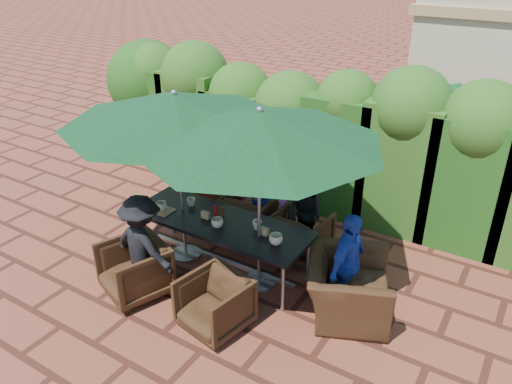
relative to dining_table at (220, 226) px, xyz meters
The scene contains 30 objects.
ground 0.73m from the dining_table, 50.66° to the left, with size 80.00×80.00×0.00m, color brown.
dining_table is the anchor object (origin of this frame).
umbrella_left 1.66m from the dining_table, behind, with size 2.95×2.95×2.46m.
umbrella_right 1.67m from the dining_table, ahead, with size 2.98×2.98×2.46m.
chair_far_left 1.40m from the dining_table, 129.12° to the left, with size 0.74×0.70×0.77m, color black.
chair_far_mid 1.01m from the dining_table, 96.98° to the left, with size 0.75×0.71×0.78m, color black.
chair_far_right 1.22m from the dining_table, 47.89° to the left, with size 0.73×0.68×0.75m, color black.
chair_near_left 1.24m from the dining_table, 120.52° to the right, with size 0.77×0.72×0.79m, color black.
chair_near_right 1.24m from the dining_table, 58.15° to the right, with size 0.71×0.67×0.74m, color black.
chair_end_right 1.87m from the dining_table, ahead, with size 1.11×0.72×0.97m, color black.
adult_far_left 1.28m from the dining_table, 130.50° to the left, with size 0.69×0.41×1.39m, color silver.
adult_far_mid 1.04m from the dining_table, 87.52° to the left, with size 0.44×0.36×1.23m, color #1F3CAB.
adult_far_right 1.26m from the dining_table, 51.88° to the left, with size 0.57×0.35×1.19m, color black.
adult_near_left 1.08m from the dining_table, 118.01° to the right, with size 0.89×0.41×1.39m, color black.
adult_end_right 1.82m from the dining_table, ahead, with size 0.79×0.40×1.35m, color #1F3CAB.
child_left 1.24m from the dining_table, 109.45° to the left, with size 0.32×0.26×0.88m, color #E14FA1.
child_right 1.13m from the dining_table, 68.56° to the left, with size 0.27×0.22×0.75m, color #984BA2.
pedestrian_a 4.93m from the dining_table, 67.37° to the left, with size 1.76×0.63×1.89m, color #248640.
pedestrian_b 5.21m from the dining_table, 62.11° to the left, with size 0.76×0.47×1.59m, color #E14FA1.
cup_a 0.90m from the dining_table, 168.35° to the right, with size 0.15×0.15×0.12m, color beige.
cup_b 0.63m from the dining_table, 166.87° to the left, with size 0.12×0.12×0.12m, color beige.
cup_c 0.21m from the dining_table, 66.37° to the right, with size 0.16×0.16×0.13m, color beige.
cup_d 0.56m from the dining_table, ahead, with size 0.13×0.13×0.12m, color beige.
cup_e 0.93m from the dining_table, ahead, with size 0.17×0.17×0.14m, color beige.
ketchup_bottle 0.21m from the dining_table, 151.60° to the left, with size 0.04×0.04×0.17m, color #B20C0A.
sauce_bottle 0.18m from the dining_table, 98.07° to the left, with size 0.04×0.04×0.17m, color #4C230C.
serving_tray 0.90m from the dining_table, 166.89° to the right, with size 0.35×0.25×0.02m, color #AD7D54.
number_block_left 0.24m from the dining_table, 168.68° to the right, with size 0.12×0.06×0.10m, color tan.
number_block_right 0.69m from the dining_table, ahead, with size 0.12×0.06×0.10m, color tan.
hedge_wall 2.64m from the dining_table, 87.50° to the left, with size 9.10×1.60×2.55m.
Camera 1 is at (3.29, -4.89, 4.14)m, focal length 35.00 mm.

